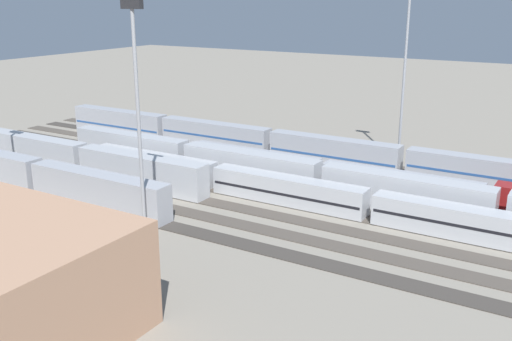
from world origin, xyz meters
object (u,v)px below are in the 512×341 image
(train_on_track_6, at_px, (84,160))
(light_mast_2, at_px, (406,44))
(train_on_track_4, at_px, (322,180))
(train_on_track_3, at_px, (389,183))
(train_on_track_8, at_px, (38,177))
(train_on_track_1, at_px, (333,153))
(light_mast_1, at_px, (137,89))
(train_on_track_5, at_px, (371,206))

(train_on_track_6, relative_size, light_mast_2, 1.44)
(train_on_track_4, xyz_separation_m, light_mast_2, (-3.85, -23.10, 17.67))
(train_on_track_6, height_order, train_on_track_3, train_on_track_6)
(train_on_track_8, relative_size, light_mast_2, 1.44)
(train_on_track_1, height_order, train_on_track_3, train_on_track_1)
(train_on_track_8, relative_size, light_mast_1, 1.71)
(light_mast_2, bearing_deg, train_on_track_5, 100.80)
(train_on_track_6, height_order, light_mast_2, light_mast_2)
(train_on_track_6, distance_m, light_mast_2, 55.60)
(train_on_track_5, height_order, light_mast_1, light_mast_1)
(train_on_track_3, xyz_separation_m, train_on_track_5, (-1.01, 10.00, -0.11))
(train_on_track_5, bearing_deg, light_mast_1, 37.66)
(train_on_track_5, relative_size, train_on_track_8, 2.03)
(train_on_track_4, xyz_separation_m, light_mast_1, (13.53, 22.55, 14.96))
(light_mast_1, relative_size, light_mast_2, 0.85)
(train_on_track_6, distance_m, train_on_track_1, 40.90)
(train_on_track_1, distance_m, train_on_track_5, 24.44)
(train_on_track_6, bearing_deg, light_mast_1, 152.05)
(train_on_track_5, height_order, train_on_track_4, train_on_track_4)
(light_mast_1, height_order, light_mast_2, light_mast_2)
(train_on_track_6, relative_size, train_on_track_4, 0.49)
(train_on_track_3, bearing_deg, train_on_track_1, -37.52)
(train_on_track_1, distance_m, train_on_track_4, 15.76)
(train_on_track_6, xyz_separation_m, train_on_track_1, (-32.37, -25.00, -0.02))
(light_mast_2, bearing_deg, train_on_track_3, 103.53)
(train_on_track_1, height_order, light_mast_2, light_mast_2)
(train_on_track_8, xyz_separation_m, light_mast_2, (-39.71, -43.10, 17.67))
(train_on_track_1, height_order, train_on_track_5, train_on_track_1)
(train_on_track_1, height_order, light_mast_1, light_mast_1)
(train_on_track_3, relative_size, train_on_track_4, 0.69)
(train_on_track_6, distance_m, train_on_track_8, 10.09)
(train_on_track_4, xyz_separation_m, train_on_track_8, (35.86, 20.00, 0.00))
(train_on_track_6, distance_m, light_mast_1, 30.67)
(light_mast_1, bearing_deg, train_on_track_6, -27.95)
(train_on_track_6, bearing_deg, light_mast_2, -141.11)
(train_on_track_6, xyz_separation_m, light_mast_2, (-41.03, -33.10, 17.67))
(train_on_track_6, distance_m, train_on_track_5, 46.67)
(train_on_track_1, bearing_deg, train_on_track_4, 107.82)
(train_on_track_5, bearing_deg, train_on_track_6, 6.15)
(train_on_track_5, distance_m, train_on_track_8, 47.51)
(train_on_track_5, relative_size, train_on_track_4, 1.00)
(train_on_track_5, xyz_separation_m, light_mast_1, (22.74, 17.55, 15.57))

